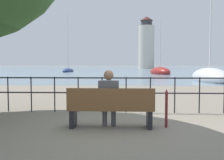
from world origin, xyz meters
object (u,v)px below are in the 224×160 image
sailboat_2 (160,72)px  harbor_lighthouse (146,44)px  closed_umbrella (166,106)px  sailboat_1 (209,77)px  park_bench (111,109)px  seated_person_left (109,96)px  sailboat_0 (68,70)px

sailboat_2 → harbor_lighthouse: 61.40m
closed_umbrella → sailboat_1: sailboat_1 is taller
sailboat_1 → sailboat_2: (-1.74, 17.51, -0.01)m
park_bench → sailboat_2: sailboat_2 is taller
park_bench → sailboat_2: 34.56m
seated_person_left → sailboat_1: 18.20m
park_bench → sailboat_0: (-11.14, 45.46, -0.11)m
park_bench → sailboat_0: bearing=103.8°
park_bench → sailboat_1: bearing=64.9°
sailboat_1 → sailboat_2: sailboat_1 is taller
sailboat_0 → sailboat_1: (18.88, -28.93, 0.03)m
sailboat_2 → park_bench: bearing=-115.0°
park_bench → harbor_lighthouse: bearing=84.4°
seated_person_left → sailboat_2: (6.05, 33.96, -0.35)m
park_bench → closed_umbrella: size_ratio=2.21×
sailboat_2 → sailboat_1: bearing=-99.3°
park_bench → harbor_lighthouse: (9.32, 94.64, 9.16)m
seated_person_left → closed_umbrella: 1.31m
park_bench → closed_umbrella: (1.24, 0.12, 0.04)m
sailboat_1 → park_bench: bearing=-115.3°
sailboat_1 → sailboat_2: bearing=95.4°
park_bench → sailboat_2: bearing=80.0°
closed_umbrella → sailboat_2: bearing=82.0°
harbor_lighthouse → seated_person_left: bearing=-95.7°
harbor_lighthouse → sailboat_1: bearing=-91.2°
park_bench → seated_person_left: seated_person_left is taller
park_bench → sailboat_0: sailboat_0 is taller
seated_person_left → harbor_lighthouse: (9.37, 94.56, 8.90)m
seated_person_left → sailboat_0: bearing=103.7°
sailboat_2 → closed_umbrella: bearing=-113.0°
closed_umbrella → harbor_lighthouse: (8.08, 94.51, 9.12)m
sailboat_1 → harbor_lighthouse: harbor_lighthouse is taller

